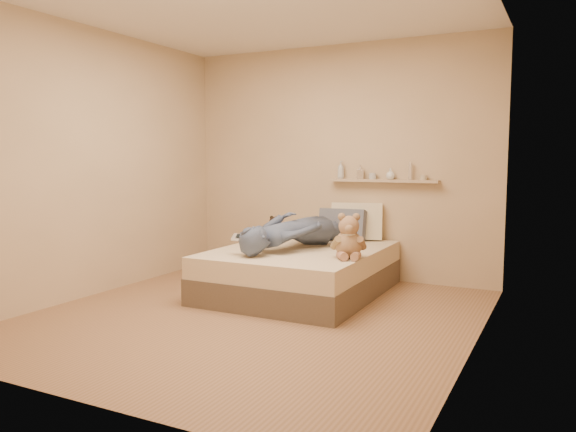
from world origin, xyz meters
The scene contains 10 objects.
room centered at (0.00, 0.00, 1.30)m, with size 3.80×3.80×3.80m.
bed centered at (0.00, 0.93, 0.22)m, with size 1.50×1.90×0.45m.
game_console centered at (-0.32, 0.34, 0.62)m, with size 0.19×0.09×0.06m.
teddy_bear centered at (0.62, 0.63, 0.62)m, with size 0.33×0.34×0.41m.
dark_plush centered at (-0.58, 1.46, 0.56)m, with size 0.16×0.16×0.25m.
pillow_cream centered at (0.29, 1.76, 0.65)m, with size 0.55×0.16×0.40m, color beige.
pillow_grey centered at (0.17, 1.62, 0.62)m, with size 0.50×0.14×0.34m, color slate.
person centered at (-0.04, 0.93, 0.63)m, with size 0.56×1.53×0.37m, color #495473.
wall_shelf centered at (0.55, 1.84, 1.10)m, with size 1.20×0.12×0.03m, color tan.
shelf_bottles centered at (0.42, 1.84, 1.19)m, with size 1.01×0.13×0.20m.
Camera 1 is at (2.36, -4.04, 1.34)m, focal length 35.00 mm.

